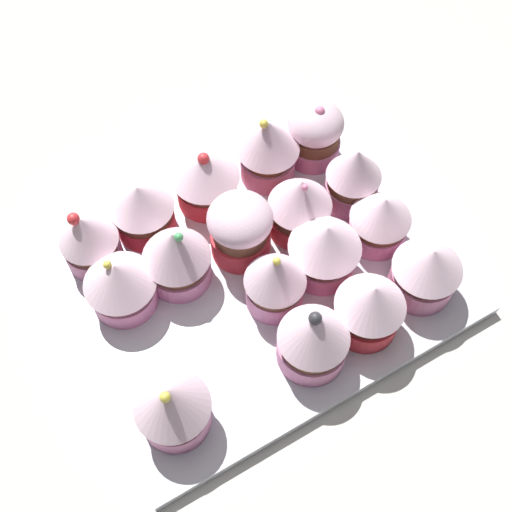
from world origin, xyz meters
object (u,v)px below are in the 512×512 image
(cupcake_3, at_px, (315,133))
(cupcake_11, at_px, (204,178))
(cupcake_12, at_px, (176,256))
(cupcake_16, at_px, (89,239))
(cupcake_2, at_px, (353,176))
(cupcake_9, at_px, (280,278))
(cupcake_5, at_px, (325,248))
(cupcake_4, at_px, (370,307))
(cupcake_10, at_px, (237,230))
(cupcake_1, at_px, (380,219))
(cupcake_7, at_px, (268,148))
(cupcake_8, at_px, (316,336))
(cupcake_15, at_px, (120,283))
(baking_tray, at_px, (256,275))
(cupcake_13, at_px, (142,208))
(cupcake_14, at_px, (172,405))
(cupcake_6, at_px, (300,205))
(cupcake_0, at_px, (426,270))

(cupcake_3, bearing_deg, cupcake_11, 87.62)
(cupcake_12, bearing_deg, cupcake_16, 46.92)
(cupcake_2, relative_size, cupcake_9, 1.00)
(cupcake_5, relative_size, cupcake_11, 1.01)
(cupcake_4, xyz_separation_m, cupcake_10, (0.13, 0.06, 0.00))
(cupcake_1, distance_m, cupcake_10, 0.13)
(cupcake_1, distance_m, cupcake_3, 0.12)
(cupcake_4, height_order, cupcake_7, cupcake_7)
(cupcake_7, relative_size, cupcake_9, 1.07)
(cupcake_4, bearing_deg, cupcake_8, 90.57)
(cupcake_5, height_order, cupcake_15, cupcake_5)
(baking_tray, height_order, cupcake_11, cupcake_11)
(cupcake_13, xyz_separation_m, cupcake_14, (-0.19, 0.06, 0.00))
(cupcake_1, height_order, cupcake_12, cupcake_12)
(baking_tray, height_order, cupcake_14, cupcake_14)
(cupcake_3, distance_m, cupcake_14, 0.31)
(cupcake_6, bearing_deg, cupcake_5, 173.96)
(cupcake_0, height_order, cupcake_9, cupcake_9)
(cupcake_7, height_order, cupcake_8, cupcake_7)
(cupcake_6, bearing_deg, cupcake_16, 70.73)
(cupcake_15, bearing_deg, cupcake_7, -72.39)
(baking_tray, bearing_deg, cupcake_1, -101.42)
(cupcake_8, height_order, cupcake_15, cupcake_8)
(cupcake_6, height_order, cupcake_13, cupcake_6)
(cupcake_14, distance_m, cupcake_15, 0.12)
(cupcake_2, height_order, cupcake_16, cupcake_2)
(cupcake_9, xyz_separation_m, cupcake_10, (0.06, 0.01, -0.00))
(cupcake_4, bearing_deg, cupcake_10, 26.00)
(cupcake_9, relative_size, cupcake_16, 1.05)
(cupcake_1, distance_m, cupcake_15, 0.25)
(cupcake_8, xyz_separation_m, cupcake_16, (0.19, 0.13, -0.00))
(cupcake_10, height_order, cupcake_11, cupcake_10)
(cupcake_12, xyz_separation_m, cupcake_13, (0.06, 0.00, -0.00))
(baking_tray, bearing_deg, cupcake_2, -78.43)
(cupcake_1, bearing_deg, cupcake_13, 57.39)
(cupcake_0, bearing_deg, cupcake_1, 2.56)
(cupcake_13, xyz_separation_m, cupcake_15, (-0.06, 0.05, -0.00))
(cupcake_9, xyz_separation_m, cupcake_12, (0.07, 0.07, 0.00))
(cupcake_5, bearing_deg, cupcake_6, -6.04)
(cupcake_1, xyz_separation_m, cupcake_3, (0.12, -0.00, 0.00))
(cupcake_0, height_order, cupcake_4, cupcake_4)
(cupcake_0, relative_size, cupcake_8, 0.86)
(cupcake_6, relative_size, cupcake_7, 0.92)
(cupcake_2, relative_size, cupcake_8, 0.98)
(cupcake_1, distance_m, cupcake_12, 0.19)
(cupcake_2, bearing_deg, cupcake_16, 75.51)
(cupcake_5, bearing_deg, cupcake_13, 45.11)
(cupcake_6, height_order, cupcake_11, cupcake_6)
(cupcake_12, bearing_deg, baking_tray, -116.51)
(cupcake_5, relative_size, cupcake_12, 0.92)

